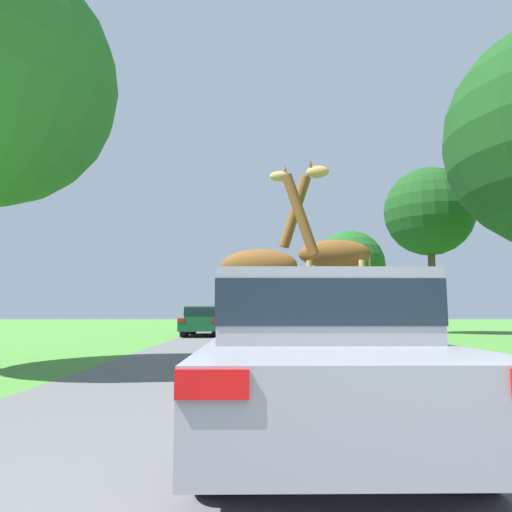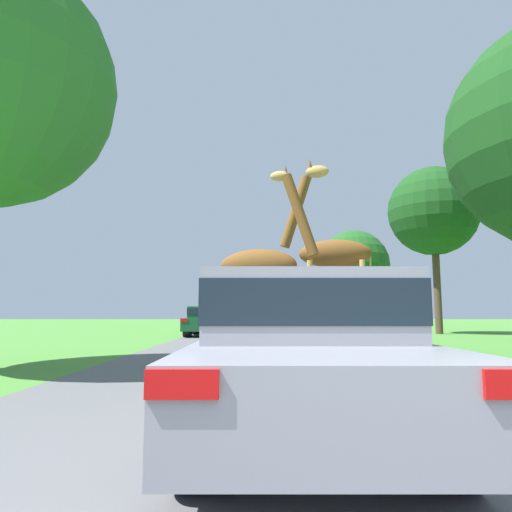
{
  "view_description": "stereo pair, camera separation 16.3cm",
  "coord_description": "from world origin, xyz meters",
  "views": [
    {
      "loc": [
        -0.93,
        -0.7,
        1.07
      ],
      "look_at": [
        -0.77,
        10.37,
        2.46
      ],
      "focal_mm": 32.0,
      "sensor_mm": 36.0,
      "label": 1
    },
    {
      "loc": [
        -0.77,
        -0.7,
        1.07
      ],
      "look_at": [
        -0.77,
        10.37,
        2.46
      ],
      "focal_mm": 32.0,
      "sensor_mm": 36.0,
      "label": 2
    }
  ],
  "objects": [
    {
      "name": "road",
      "position": [
        0.0,
        30.0,
        0.0
      ],
      "size": [
        8.08,
        120.0,
        0.0
      ],
      "color": "#5B5B5E",
      "rests_on": "ground"
    },
    {
      "name": "giraffe_near_road",
      "position": [
        -0.59,
        10.34,
        2.12
      ],
      "size": [
        2.75,
        1.12,
        4.79
      ],
      "rotation": [
        0.0,
        0.0,
        -1.81
      ],
      "color": "tan",
      "rests_on": "ground"
    },
    {
      "name": "giraffe_companion",
      "position": [
        1.26,
        11.77,
        2.65
      ],
      "size": [
        2.82,
        0.97,
        5.26
      ],
      "rotation": [
        0.0,
        0.0,
        1.45
      ],
      "color": "tan",
      "rests_on": "ground"
    },
    {
      "name": "car_lead_maroon",
      "position": [
        -0.34,
        3.54,
        0.75
      ],
      "size": [
        1.83,
        4.35,
        1.4
      ],
      "color": "gray",
      "rests_on": "ground"
    },
    {
      "name": "car_queue_right",
      "position": [
        1.24,
        24.55,
        0.72
      ],
      "size": [
        1.78,
        4.41,
        1.36
      ],
      "color": "navy",
      "rests_on": "ground"
    },
    {
      "name": "car_queue_left",
      "position": [
        1.04,
        16.86,
        0.77
      ],
      "size": [
        1.96,
        4.71,
        1.45
      ],
      "color": "#561914",
      "rests_on": "ground"
    },
    {
      "name": "car_far_ahead",
      "position": [
        -3.14,
        21.43,
        0.74
      ],
      "size": [
        1.77,
        4.76,
        1.37
      ],
      "color": "#144C28",
      "rests_on": "ground"
    },
    {
      "name": "tree_left_edge",
      "position": [
        8.69,
        23.06,
        6.44
      ],
      "size": [
        4.72,
        4.72,
        8.83
      ],
      "color": "#4C3828",
      "rests_on": "ground"
    },
    {
      "name": "tree_mid_field",
      "position": [
        5.97,
        30.42,
        4.31
      ],
      "size": [
        4.82,
        4.82,
        6.74
      ],
      "color": "#4C3828",
      "rests_on": "ground"
    }
  ]
}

